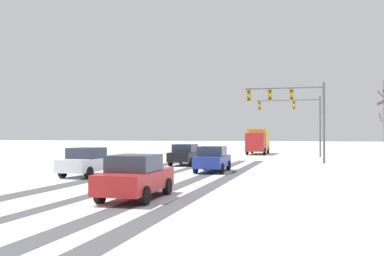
{
  "coord_description": "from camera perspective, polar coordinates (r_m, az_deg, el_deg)",
  "views": [
    {
      "loc": [
        7.51,
        -4.22,
        2.34
      ],
      "look_at": [
        0.0,
        22.45,
        2.8
      ],
      "focal_mm": 39.02,
      "sensor_mm": 36.0,
      "label": 1
    }
  ],
  "objects": [
    {
      "name": "car_red_fourth",
      "position": [
        15.49,
        -7.71,
        -6.59
      ],
      "size": [
        1.94,
        4.16,
        1.62
      ],
      "color": "red",
      "rests_on": "ground"
    },
    {
      "name": "car_black_lead",
      "position": [
        32.42,
        -0.9,
        -3.64
      ],
      "size": [
        1.87,
        4.12,
        1.62
      ],
      "color": "black",
      "rests_on": "ground"
    },
    {
      "name": "sidewalk_kerb_right",
      "position": [
        18.96,
        23.47,
        -7.78
      ],
      "size": [
        4.0,
        35.27,
        0.12
      ],
      "primitive_type": "cube",
      "color": "white",
      "rests_on": "ground"
    },
    {
      "name": "wheel_track_center",
      "position": [
        20.84,
        3.77,
        -7.39
      ],
      "size": [
        0.81,
        35.27,
        0.01
      ],
      "primitive_type": "cube",
      "color": "#4C4C51",
      "rests_on": "ground"
    },
    {
      "name": "wheel_track_right_lane",
      "position": [
        23.14,
        -12.67,
        -6.72
      ],
      "size": [
        1.11,
        35.27,
        0.01
      ],
      "primitive_type": "cube",
      "color": "#4C4C51",
      "rests_on": "ground"
    },
    {
      "name": "car_white_third",
      "position": [
        24.52,
        -14.08,
        -4.48
      ],
      "size": [
        1.87,
        4.12,
        1.62
      ],
      "color": "silver",
      "rests_on": "ground"
    },
    {
      "name": "box_truck_delivery",
      "position": [
        51.64,
        9.0,
        -1.72
      ],
      "size": [
        2.35,
        7.42,
        3.02
      ],
      "color": "red",
      "rests_on": "ground"
    },
    {
      "name": "car_blue_second",
      "position": [
        26.5,
        2.83,
        -4.25
      ],
      "size": [
        1.92,
        4.14,
        1.62
      ],
      "color": "#233899",
      "rests_on": "ground"
    },
    {
      "name": "traffic_signal_near_right",
      "position": [
        34.25,
        13.43,
        3.19
      ],
      "size": [
        6.26,
        0.66,
        6.5
      ],
      "color": "#56565B",
      "rests_on": "ground"
    },
    {
      "name": "wheel_track_oncoming",
      "position": [
        21.96,
        -6.2,
        -7.05
      ],
      "size": [
        0.71,
        35.27,
        0.01
      ],
      "primitive_type": "cube",
      "color": "#4C4C51",
      "rests_on": "ground"
    },
    {
      "name": "traffic_signal_far_right",
      "position": [
        46.28,
        14.17,
        1.97
      ],
      "size": [
        6.81,
        0.53,
        6.5
      ],
      "color": "#56565B",
      "rests_on": "ground"
    },
    {
      "name": "wheel_track_left_lane",
      "position": [
        21.2,
        -0.28,
        -7.28
      ],
      "size": [
        0.8,
        35.27,
        0.01
      ],
      "primitive_type": "cube",
      "color": "#4C4C51",
      "rests_on": "ground"
    }
  ]
}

